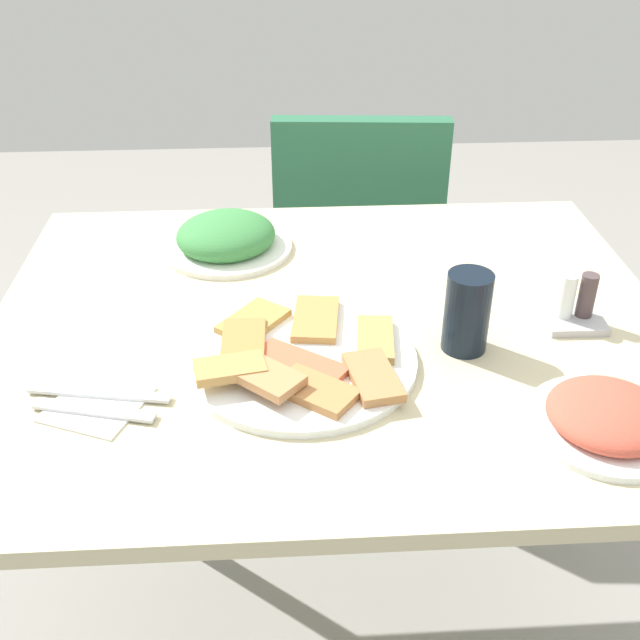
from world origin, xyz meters
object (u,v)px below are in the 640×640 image
(dining_chair, at_px, (356,256))
(salad_plate_greens, at_px, (226,237))
(fork, at_px, (94,410))
(condiment_caddy, at_px, (574,307))
(soda_can, at_px, (467,312))
(paper_napkin, at_px, (97,404))
(dining_table, at_px, (331,366))
(salad_plate_rice, at_px, (608,417))
(pide_platter, at_px, (300,357))
(spoon, at_px, (99,393))

(dining_chair, distance_m, salad_plate_greens, 0.64)
(fork, bearing_deg, condiment_caddy, 28.88)
(salad_plate_greens, bearing_deg, soda_can, -43.37)
(salad_plate_greens, height_order, soda_can, soda_can)
(dining_chair, height_order, paper_napkin, dining_chair)
(dining_chair, height_order, condiment_caddy, dining_chair)
(dining_table, relative_size, paper_napkin, 9.20)
(dining_chair, xyz_separation_m, salad_plate_rice, (0.21, -1.03, 0.29))
(fork, bearing_deg, pide_platter, 33.50)
(salad_plate_rice, relative_size, soda_can, 1.74)
(dining_chair, relative_size, salad_plate_greens, 3.50)
(dining_table, relative_size, pide_platter, 3.20)
(spoon, bearing_deg, fork, -79.79)
(pide_platter, bearing_deg, salad_plate_rice, -23.16)
(soda_can, bearing_deg, fork, -166.35)
(fork, xyz_separation_m, spoon, (0.00, 0.04, 0.00))
(pide_platter, xyz_separation_m, spoon, (-0.27, -0.06, -0.01))
(salad_plate_greens, relative_size, fork, 1.51)
(dining_table, relative_size, dining_chair, 1.21)
(dining_chair, bearing_deg, salad_plate_rice, -78.42)
(soda_can, distance_m, spoon, 0.52)
(salad_plate_rice, bearing_deg, soda_can, 126.17)
(salad_plate_greens, bearing_deg, pide_platter, -72.05)
(salad_plate_greens, distance_m, fork, 0.49)
(salad_plate_greens, relative_size, condiment_caddy, 2.75)
(salad_plate_rice, height_order, fork, salad_plate_rice)
(paper_napkin, bearing_deg, salad_plate_greens, 71.45)
(paper_napkin, distance_m, condiment_caddy, 0.72)
(dining_table, height_order, salad_plate_greens, salad_plate_greens)
(salad_plate_greens, bearing_deg, fork, -107.89)
(soda_can, relative_size, condiment_caddy, 1.33)
(salad_plate_greens, distance_m, soda_can, 0.50)
(condiment_caddy, bearing_deg, salad_plate_greens, 152.66)
(dining_table, height_order, dining_chair, dining_chair)
(dining_chair, relative_size, salad_plate_rice, 4.14)
(salad_plate_rice, bearing_deg, condiment_caddy, 80.40)
(dining_chair, distance_m, spoon, 1.06)
(pide_platter, relative_size, soda_can, 2.72)
(paper_napkin, distance_m, fork, 0.02)
(dining_chair, bearing_deg, salad_plate_greens, -120.93)
(pide_platter, height_order, salad_plate_rice, salad_plate_rice)
(pide_platter, bearing_deg, fork, -160.54)
(spoon, bearing_deg, condiment_caddy, 22.26)
(dining_chair, bearing_deg, fork, -114.90)
(pide_platter, relative_size, paper_napkin, 2.87)
(dining_table, height_order, salad_plate_rice, salad_plate_rice)
(dining_table, xyz_separation_m, paper_napkin, (-0.33, -0.19, 0.09))
(dining_table, bearing_deg, spoon, -151.87)
(spoon, distance_m, condiment_caddy, 0.71)
(dining_table, height_order, spoon, spoon)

